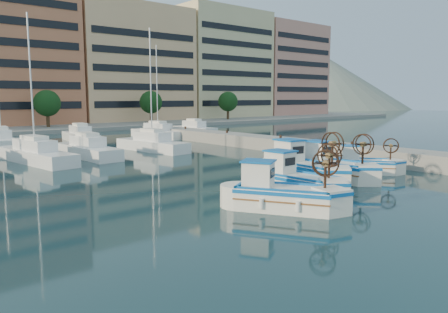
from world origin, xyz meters
TOP-DOWN VIEW (x-y plane):
  - ground at (0.00, 0.00)m, footprint 300.00×300.00m
  - quay at (13.00, 8.00)m, footprint 3.00×60.00m
  - waterfront at (9.23, 65.04)m, footprint 180.00×40.00m
  - hill_east at (140.00, 110.00)m, footprint 160.00×160.00m
  - yacht_marina at (-3.26, 27.75)m, footprint 36.47×23.19m
  - fishing_boat_a at (-3.59, -1.34)m, footprint 3.88×4.71m
  - fishing_boat_b at (-0.71, 0.24)m, footprint 2.17×4.74m
  - fishing_boat_c at (2.26, 2.23)m, footprint 2.49×5.26m
  - fishing_boat_d at (4.51, 1.75)m, footprint 2.17×4.87m
  - fishing_boat_e at (8.02, 1.71)m, footprint 3.46×3.91m

SIDE VIEW (x-z plane):
  - ground at x=0.00m, z-range 0.00..0.00m
  - hill_east at x=140.00m, z-range -25.00..25.00m
  - yacht_marina at x=-3.26m, z-range -5.22..6.28m
  - quay at x=13.00m, z-range 0.00..1.20m
  - fishing_boat_e at x=8.02m, z-range -0.54..1.88m
  - fishing_boat_a at x=-3.59m, z-range -0.64..2.22m
  - fishing_boat_b at x=-0.71m, z-range -0.65..2.26m
  - fishing_boat_d at x=4.51m, z-range -0.67..2.33m
  - fishing_boat_c at x=2.26m, z-range -0.72..2.50m
  - waterfront at x=9.23m, z-range -1.70..23.90m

